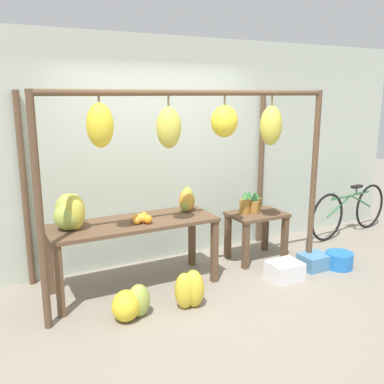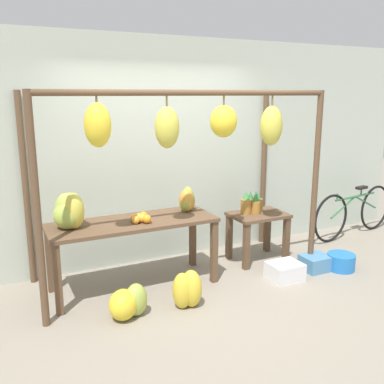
% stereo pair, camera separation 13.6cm
% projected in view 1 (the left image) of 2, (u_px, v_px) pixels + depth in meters
% --- Properties ---
extents(ground_plane, '(20.00, 20.00, 0.00)m').
position_uv_depth(ground_plane, '(212.00, 303.00, 4.41)').
color(ground_plane, gray).
extents(shop_wall_back, '(8.00, 0.08, 2.80)m').
position_uv_depth(shop_wall_back, '(155.00, 152.00, 5.35)').
color(shop_wall_back, '#B7C1B2').
rests_on(shop_wall_back, ground_plane).
extents(stall_awning, '(3.22, 1.22, 2.15)m').
position_uv_depth(stall_awning, '(192.00, 142.00, 4.44)').
color(stall_awning, brown).
rests_on(stall_awning, ground_plane).
extents(display_table_main, '(1.82, 0.66, 0.77)m').
position_uv_depth(display_table_main, '(134.00, 231.00, 4.64)').
color(display_table_main, brown).
rests_on(display_table_main, ground_plane).
extents(display_table_side, '(0.71, 0.51, 0.62)m').
position_uv_depth(display_table_side, '(256.00, 225.00, 5.50)').
color(display_table_side, brown).
rests_on(display_table_side, ground_plane).
extents(banana_pile_on_table, '(0.39, 0.42, 0.37)m').
position_uv_depth(banana_pile_on_table, '(71.00, 213.00, 4.33)').
color(banana_pile_on_table, '#9EB247').
rests_on(banana_pile_on_table, display_table_main).
extents(orange_pile, '(0.21, 0.22, 0.10)m').
position_uv_depth(orange_pile, '(141.00, 218.00, 4.57)').
color(orange_pile, orange).
rests_on(orange_pile, display_table_main).
extents(pineapple_cluster, '(0.32, 0.22, 0.30)m').
position_uv_depth(pineapple_cluster, '(251.00, 203.00, 5.46)').
color(pineapple_cluster, olive).
rests_on(pineapple_cluster, display_table_side).
extents(banana_pile_ground_left, '(0.47, 0.40, 0.33)m').
position_uv_depth(banana_pile_ground_left, '(131.00, 304.00, 4.08)').
color(banana_pile_ground_left, '#9EB247').
rests_on(banana_pile_ground_left, ground_plane).
extents(banana_pile_ground_right, '(0.37, 0.29, 0.39)m').
position_uv_depth(banana_pile_ground_right, '(190.00, 289.00, 4.29)').
color(banana_pile_ground_right, gold).
rests_on(banana_pile_ground_right, ground_plane).
extents(fruit_crate_white, '(0.38, 0.31, 0.20)m').
position_uv_depth(fruit_crate_white, '(284.00, 270.00, 4.99)').
color(fruit_crate_white, silver).
rests_on(fruit_crate_white, ground_plane).
extents(blue_bucket, '(0.34, 0.34, 0.20)m').
position_uv_depth(blue_bucket, '(339.00, 260.00, 5.30)').
color(blue_bucket, blue).
rests_on(blue_bucket, ground_plane).
extents(parked_bicycle, '(1.77, 0.29, 0.75)m').
position_uv_depth(parked_bicycle, '(350.00, 210.00, 6.53)').
color(parked_bicycle, black).
rests_on(parked_bicycle, ground_plane).
extents(papaya_pile, '(0.25, 0.23, 0.29)m').
position_uv_depth(papaya_pile, '(187.00, 201.00, 4.98)').
color(papaya_pile, '#93A33D').
rests_on(papaya_pile, display_table_main).
extents(fruit_crate_purple, '(0.34, 0.28, 0.18)m').
position_uv_depth(fruit_crate_purple, '(314.00, 261.00, 5.28)').
color(fruit_crate_purple, '#4C84B2').
rests_on(fruit_crate_purple, ground_plane).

